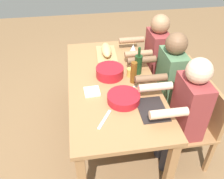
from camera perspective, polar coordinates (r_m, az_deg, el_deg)
ground_plane at (r=2.83m, az=0.00°, el=-10.18°), size 8.00×8.00×0.00m
dining_table at (r=2.39m, az=0.00°, el=0.40°), size 1.73×0.85×0.74m
chair_near_center at (r=2.69m, az=15.95°, el=-0.96°), size 0.40×0.40×0.85m
diner_near_center at (r=2.50m, az=12.92°, el=2.48°), size 0.41×0.53×1.20m
chair_near_right at (r=3.04m, az=12.67°, el=4.50°), size 0.40×0.40×0.85m
diner_near_right at (r=2.88m, az=9.78°, el=7.84°), size 0.41×0.53×1.20m
chair_near_left at (r=2.38m, az=20.18°, el=-7.95°), size 0.40×0.40×0.85m
diner_near_left at (r=2.16m, az=17.06°, el=-4.67°), size 0.41×0.53×1.20m
serving_bowl_greens at (r=2.37m, az=-0.55°, el=4.40°), size 0.28×0.28×0.10m
serving_bowl_salad at (r=2.07m, az=2.80°, el=-1.96°), size 0.29×0.29×0.07m
cutting_board at (r=2.77m, az=-1.35°, el=8.48°), size 0.41×0.24×0.02m
bread_loaf at (r=2.75m, az=-1.37°, el=9.49°), size 0.33×0.13×0.09m
wine_bottle at (r=2.41m, az=6.35°, el=6.11°), size 0.08×0.08×0.29m
beer_bottle at (r=2.27m, az=5.22°, el=4.09°), size 0.06×0.06×0.22m
wine_glass at (r=2.67m, az=5.10°, el=9.73°), size 0.08×0.08×0.17m
cup_near_center at (r=2.39m, az=4.40°, el=4.13°), size 0.07×0.07×0.09m
fork_near_center at (r=2.28m, az=7.21°, el=0.83°), size 0.02×0.17×0.01m
placemat_near_left at (r=2.03m, az=9.61°, el=-4.74°), size 0.32×0.23×0.01m
carving_knife at (r=1.92m, az=-1.81°, el=-7.19°), size 0.21×0.14×0.01m
napkin_stack at (r=2.19m, az=-4.84°, el=-0.51°), size 0.15×0.15×0.02m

